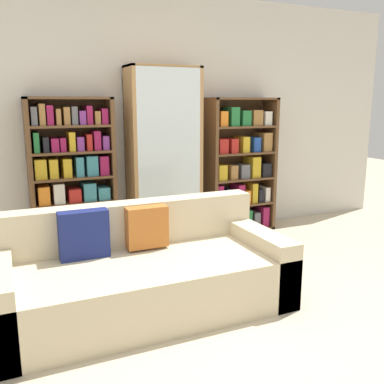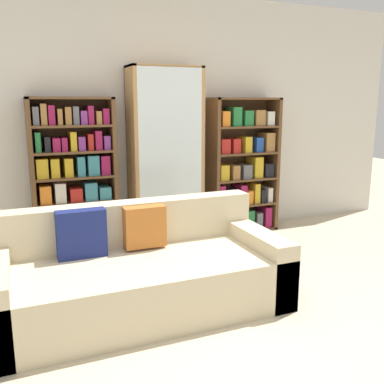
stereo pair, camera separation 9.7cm
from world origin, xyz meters
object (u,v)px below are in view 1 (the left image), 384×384
object	(u,v)px
display_cabinet	(164,157)
bookshelf_right	(240,170)
bookshelf_left	(72,179)
wine_bottle	(232,232)
couch	(140,275)

from	to	relation	value
display_cabinet	bookshelf_right	xyz separation A→B (m)	(0.98, 0.02, -0.21)
bookshelf_left	wine_bottle	bearing A→B (deg)	-18.35
bookshelf_left	wine_bottle	world-z (taller)	bookshelf_left
bookshelf_left	display_cabinet	distance (m)	1.00
display_cabinet	bookshelf_right	world-z (taller)	display_cabinet
couch	bookshelf_left	bearing A→B (deg)	99.44
bookshelf_left	display_cabinet	world-z (taller)	display_cabinet
display_cabinet	bookshelf_left	bearing A→B (deg)	179.13
couch	bookshelf_right	size ratio (longest dim) A/B	1.36
display_cabinet	wine_bottle	size ratio (longest dim) A/B	5.01
bookshelf_left	couch	bearing A→B (deg)	-80.56
bookshelf_right	wine_bottle	distance (m)	0.88
bookshelf_right	wine_bottle	xyz separation A→B (m)	(-0.39, -0.52, -0.58)
bookshelf_right	couch	bearing A→B (deg)	-139.21
couch	bookshelf_right	distance (m)	2.32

